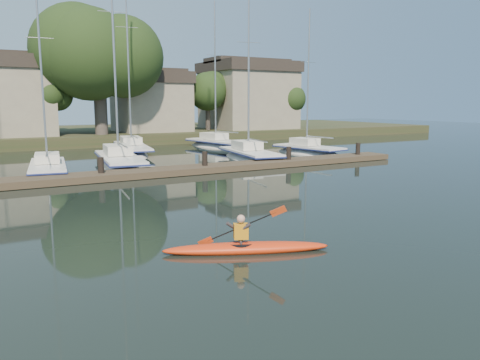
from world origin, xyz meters
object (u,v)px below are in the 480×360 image
sailboat_7 (217,150)px  sailboat_3 (250,163)px  sailboat_4 (308,157)px  dock (156,172)px  kayak (245,246)px  sailboat_1 (48,177)px  sailboat_2 (120,169)px  sailboat_6 (132,155)px

sailboat_7 → sailboat_3: bearing=-112.2°
sailboat_4 → sailboat_7: bearing=105.2°
sailboat_3 → dock: bearing=-147.0°
kayak → sailboat_1: sailboat_1 is taller
kayak → dock: bearing=103.3°
sailboat_2 → kayak: bearing=-88.2°
sailboat_1 → sailboat_6: size_ratio=0.77×
sailboat_1 → sailboat_7: bearing=38.7°
sailboat_1 → sailboat_2: bearing=22.0°
kayak → sailboat_7: 30.20m
sailboat_2 → sailboat_4: bearing=6.1°
sailboat_1 → sailboat_4: (19.39, 0.91, -0.02)m
sailboat_4 → dock: bearing=-170.7°
dock → sailboat_2: (-0.71, 4.94, -0.41)m
kayak → sailboat_2: 19.13m
sailboat_4 → sailboat_2: bearing=170.1°
kayak → sailboat_2: size_ratio=0.27×
sailboat_4 → sailboat_6: bearing=137.6°
kayak → sailboat_3: (10.75, 17.92, -0.39)m
dock → sailboat_4: sailboat_4 is taller
sailboat_4 → sailboat_6: size_ratio=0.73×
dock → sailboat_4: size_ratio=2.74×
sailboat_3 → sailboat_4: 6.02m
sailboat_2 → sailboat_4: (14.97, -0.22, 0.00)m
sailboat_2 → sailboat_3: size_ratio=1.16×
sailboat_1 → sailboat_2: sailboat_2 is taller
dock → sailboat_3: sailboat_3 is taller
sailboat_3 → kayak: bearing=-112.5°
sailboat_1 → sailboat_6: sailboat_6 is taller
kayak → sailboat_3: bearing=82.1°
kayak → sailboat_4: bearing=71.5°
sailboat_1 → sailboat_6: 11.52m
sailboat_2 → sailboat_6: (3.10, 7.60, 0.01)m
sailboat_1 → sailboat_2: size_ratio=0.80×
sailboat_6 → sailboat_7: size_ratio=1.19×
kayak → dock: (2.44, 14.11, 0.03)m
sailboat_2 → sailboat_7: size_ratio=1.16×
sailboat_1 → sailboat_6: (7.52, 8.73, -0.02)m
sailboat_1 → sailboat_7: 18.20m
sailboat_6 → sailboat_1: bearing=-121.0°
sailboat_6 → sailboat_4: bearing=-23.7°
kayak → sailboat_6: (4.83, 26.66, -0.37)m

